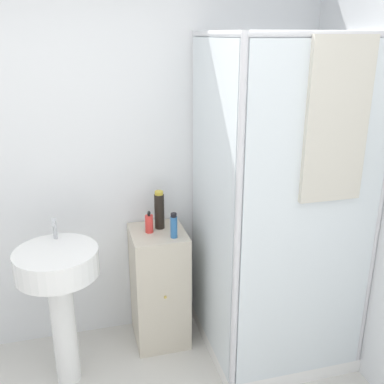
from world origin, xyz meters
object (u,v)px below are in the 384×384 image
soap_dispenser (149,224)px  shampoo_bottle_blue (174,226)px  sink (59,284)px  shampoo_bottle_tall_black (159,210)px

soap_dispenser → shampoo_bottle_blue: bearing=-40.6°
soap_dispenser → shampoo_bottle_blue: (0.14, -0.12, 0.02)m
sink → shampoo_bottle_blue: (0.72, 0.14, 0.23)m
shampoo_bottle_tall_black → shampoo_bottle_blue: (0.06, -0.17, -0.05)m
sink → soap_dispenser: bearing=24.2°
shampoo_bottle_blue → sink: bearing=-168.7°
shampoo_bottle_tall_black → shampoo_bottle_blue: size_ratio=1.57×
sink → soap_dispenser: size_ratio=6.85×
soap_dispenser → shampoo_bottle_tall_black: size_ratio=0.57×
soap_dispenser → shampoo_bottle_blue: size_ratio=0.90×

